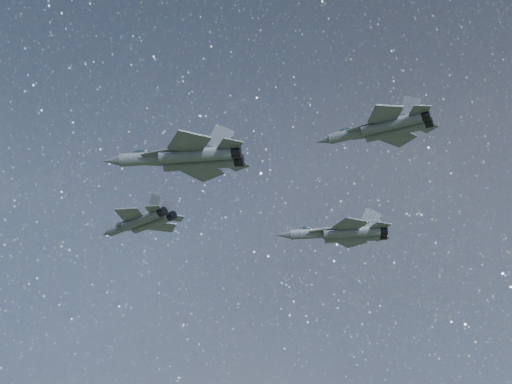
% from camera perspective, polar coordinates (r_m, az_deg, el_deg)
% --- Properties ---
extents(jet_lead, '(16.75, 11.51, 4.20)m').
position_cam_1_polar(jet_lead, '(94.25, -10.87, -2.79)').
color(jet_lead, '#3A4149').
extents(jet_left, '(18.80, 12.56, 4.77)m').
position_cam_1_polar(jet_left, '(98.41, 8.24, -3.91)').
color(jet_left, '#3A4149').
extents(jet_right, '(17.90, 11.93, 4.55)m').
position_cam_1_polar(jet_right, '(71.49, -6.70, 3.27)').
color(jet_right, '#3A4149').
extents(jet_slot, '(15.16, 10.78, 3.86)m').
position_cam_1_polar(jet_slot, '(75.18, 12.04, 6.00)').
color(jet_slot, '#3A4149').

